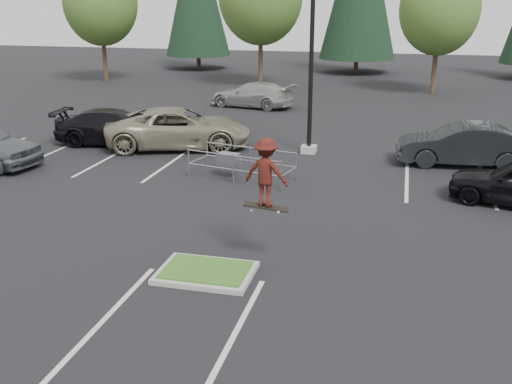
% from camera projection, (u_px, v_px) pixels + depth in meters
% --- Properties ---
extents(ground, '(120.00, 120.00, 0.00)m').
position_uv_depth(ground, '(206.00, 275.00, 13.95)').
color(ground, black).
rests_on(ground, ground).
extents(grass_median, '(2.20, 1.60, 0.16)m').
position_uv_depth(grass_median, '(206.00, 272.00, 13.93)').
color(grass_median, gray).
rests_on(grass_median, ground).
extents(stall_lines, '(22.62, 17.60, 0.01)m').
position_uv_depth(stall_lines, '(225.00, 193.00, 19.82)').
color(stall_lines, beige).
rests_on(stall_lines, ground).
extents(light_pole, '(0.70, 0.60, 10.12)m').
position_uv_depth(light_pole, '(312.00, 40.00, 23.49)').
color(light_pole, gray).
rests_on(light_pole, ground).
extents(decid_a, '(5.44, 5.44, 8.91)m').
position_uv_depth(decid_a, '(101.00, 5.00, 44.04)').
color(decid_a, '#38281C').
rests_on(decid_a, ground).
extents(decid_c, '(5.12, 5.12, 8.38)m').
position_uv_depth(decid_c, '(439.00, 12.00, 38.48)').
color(decid_c, '#38281C').
rests_on(decid_c, ground).
extents(cart_corral, '(3.89, 2.12, 1.05)m').
position_uv_depth(cart_corral, '(232.00, 160.00, 21.31)').
color(cart_corral, '#92959A').
rests_on(cart_corral, ground).
extents(skateboarder, '(1.13, 0.77, 1.76)m').
position_uv_depth(skateboarder, '(266.00, 173.00, 13.89)').
color(skateboarder, black).
rests_on(skateboarder, ground).
extents(car_l_tan, '(6.68, 4.52, 1.70)m').
position_uv_depth(car_l_tan, '(177.00, 128.00, 25.46)').
color(car_l_tan, gray).
rests_on(car_l_tan, ground).
extents(car_l_black, '(5.46, 2.72, 1.53)m').
position_uv_depth(car_l_black, '(115.00, 127.00, 26.15)').
color(car_l_black, black).
rests_on(car_l_black, ground).
extents(car_r_charc, '(5.01, 2.05, 1.62)m').
position_uv_depth(car_r_charc, '(463.00, 145.00, 22.83)').
color(car_r_charc, black).
rests_on(car_r_charc, ground).
extents(car_far_silver, '(5.30, 3.00, 1.45)m').
position_uv_depth(car_far_silver, '(253.00, 95.00, 35.03)').
color(car_far_silver, '#A6A6A0').
rests_on(car_far_silver, ground).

